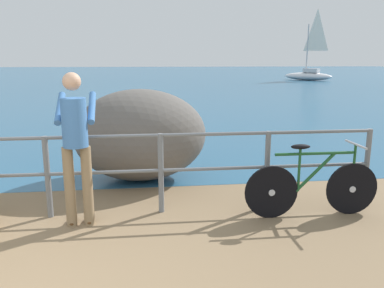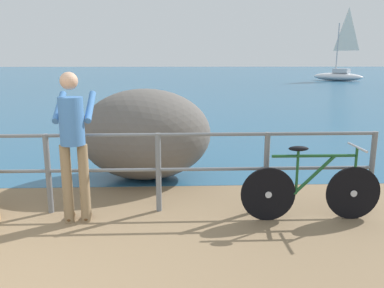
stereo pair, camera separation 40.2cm
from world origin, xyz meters
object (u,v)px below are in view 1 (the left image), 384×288
object	(u,v)px
breakwater_boulder_main	(140,135)
sailboat	(309,72)
bicycle	(313,186)
person_at_railing	(76,143)

from	to	relation	value
breakwater_boulder_main	sailboat	xyz separation A→B (m)	(14.77, 27.84, -0.02)
sailboat	bicycle	bearing A→B (deg)	112.71
person_at_railing	breakwater_boulder_main	distance (m)	1.88
bicycle	breakwater_boulder_main	size ratio (longest dim) A/B	0.81
bicycle	breakwater_boulder_main	bearing A→B (deg)	139.77
bicycle	person_at_railing	bearing A→B (deg)	178.55
bicycle	breakwater_boulder_main	xyz separation A→B (m)	(-2.12, 1.79, 0.34)
bicycle	breakwater_boulder_main	distance (m)	2.80
breakwater_boulder_main	person_at_railing	bearing A→B (deg)	-112.02
breakwater_boulder_main	bicycle	bearing A→B (deg)	-40.24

